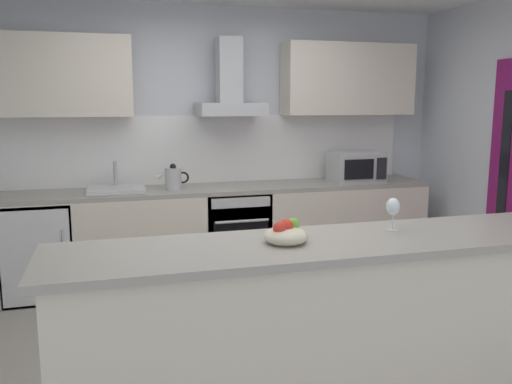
{
  "coord_description": "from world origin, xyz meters",
  "views": [
    {
      "loc": [
        -0.97,
        -3.2,
        1.69
      ],
      "look_at": [
        0.05,
        0.41,
        1.05
      ],
      "focal_mm": 37.29,
      "sensor_mm": 36.0,
      "label": 1
    }
  ],
  "objects_px": {
    "oven": "(234,232)",
    "kettle": "(173,178)",
    "microwave": "(356,167)",
    "range_hood": "(230,91)",
    "fruit_bowl": "(286,234)",
    "refrigerator": "(40,249)",
    "sink": "(116,188)",
    "wine_glass": "(393,208)"
  },
  "relations": [
    {
      "from": "oven",
      "to": "kettle",
      "type": "distance_m",
      "value": 0.79
    },
    {
      "from": "microwave",
      "to": "range_hood",
      "type": "bearing_deg",
      "value": 172.81
    },
    {
      "from": "oven",
      "to": "range_hood",
      "type": "bearing_deg",
      "value": 90.0
    },
    {
      "from": "kettle",
      "to": "range_hood",
      "type": "height_order",
      "value": "range_hood"
    },
    {
      "from": "microwave",
      "to": "fruit_bowl",
      "type": "xyz_separation_m",
      "value": [
        -1.55,
        -2.38,
        -0.0
      ]
    },
    {
      "from": "refrigerator",
      "to": "sink",
      "type": "bearing_deg",
      "value": 1.18
    },
    {
      "from": "kettle",
      "to": "microwave",
      "type": "bearing_deg",
      "value": 0.18
    },
    {
      "from": "sink",
      "to": "kettle",
      "type": "relative_size",
      "value": 1.73
    },
    {
      "from": "fruit_bowl",
      "to": "refrigerator",
      "type": "bearing_deg",
      "value": 120.71
    },
    {
      "from": "refrigerator",
      "to": "microwave",
      "type": "height_order",
      "value": "microwave"
    },
    {
      "from": "refrigerator",
      "to": "wine_glass",
      "type": "xyz_separation_m",
      "value": [
        2.07,
        -2.32,
        0.7
      ]
    },
    {
      "from": "microwave",
      "to": "oven",
      "type": "bearing_deg",
      "value": 178.72
    },
    {
      "from": "refrigerator",
      "to": "sink",
      "type": "relative_size",
      "value": 1.7
    },
    {
      "from": "oven",
      "to": "fruit_bowl",
      "type": "distance_m",
      "value": 2.5
    },
    {
      "from": "refrigerator",
      "to": "wine_glass",
      "type": "bearing_deg",
      "value": -48.24
    },
    {
      "from": "microwave",
      "to": "sink",
      "type": "xyz_separation_m",
      "value": [
        -2.32,
        0.04,
        -0.12
      ]
    },
    {
      "from": "oven",
      "to": "sink",
      "type": "relative_size",
      "value": 1.6
    },
    {
      "from": "oven",
      "to": "wine_glass",
      "type": "distance_m",
      "value": 2.43
    },
    {
      "from": "refrigerator",
      "to": "range_hood",
      "type": "distance_m",
      "value": 2.21
    },
    {
      "from": "range_hood",
      "to": "oven",
      "type": "bearing_deg",
      "value": -90.0
    },
    {
      "from": "kettle",
      "to": "fruit_bowl",
      "type": "xyz_separation_m",
      "value": [
        0.26,
        -2.38,
        0.04
      ]
    },
    {
      "from": "range_hood",
      "to": "wine_glass",
      "type": "distance_m",
      "value": 2.56
    },
    {
      "from": "refrigerator",
      "to": "fruit_bowl",
      "type": "distance_m",
      "value": 2.87
    },
    {
      "from": "oven",
      "to": "sink",
      "type": "bearing_deg",
      "value": 179.41
    },
    {
      "from": "range_hood",
      "to": "refrigerator",
      "type": "bearing_deg",
      "value": -175.64
    },
    {
      "from": "kettle",
      "to": "fruit_bowl",
      "type": "relative_size",
      "value": 1.31
    },
    {
      "from": "range_hood",
      "to": "fruit_bowl",
      "type": "distance_m",
      "value": 2.66
    },
    {
      "from": "oven",
      "to": "kettle",
      "type": "relative_size",
      "value": 2.77
    },
    {
      "from": "microwave",
      "to": "fruit_bowl",
      "type": "distance_m",
      "value": 2.84
    },
    {
      "from": "oven",
      "to": "sink",
      "type": "xyz_separation_m",
      "value": [
        -1.07,
        0.01,
        0.47
      ]
    },
    {
      "from": "oven",
      "to": "sink",
      "type": "height_order",
      "value": "sink"
    },
    {
      "from": "range_hood",
      "to": "microwave",
      "type": "bearing_deg",
      "value": -7.19
    },
    {
      "from": "oven",
      "to": "fruit_bowl",
      "type": "bearing_deg",
      "value": -97.23
    },
    {
      "from": "refrigerator",
      "to": "microwave",
      "type": "distance_m",
      "value": 3.05
    },
    {
      "from": "refrigerator",
      "to": "sink",
      "type": "distance_m",
      "value": 0.83
    },
    {
      "from": "wine_glass",
      "to": "sink",
      "type": "bearing_deg",
      "value": 121.06
    },
    {
      "from": "range_hood",
      "to": "kettle",
      "type": "bearing_deg",
      "value": -163.96
    },
    {
      "from": "sink",
      "to": "microwave",
      "type": "bearing_deg",
      "value": -0.96
    },
    {
      "from": "wine_glass",
      "to": "fruit_bowl",
      "type": "bearing_deg",
      "value": -171.84
    },
    {
      "from": "kettle",
      "to": "range_hood",
      "type": "bearing_deg",
      "value": 16.04
    },
    {
      "from": "kettle",
      "to": "wine_glass",
      "type": "height_order",
      "value": "wine_glass"
    },
    {
      "from": "range_hood",
      "to": "wine_glass",
      "type": "height_order",
      "value": "range_hood"
    }
  ]
}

